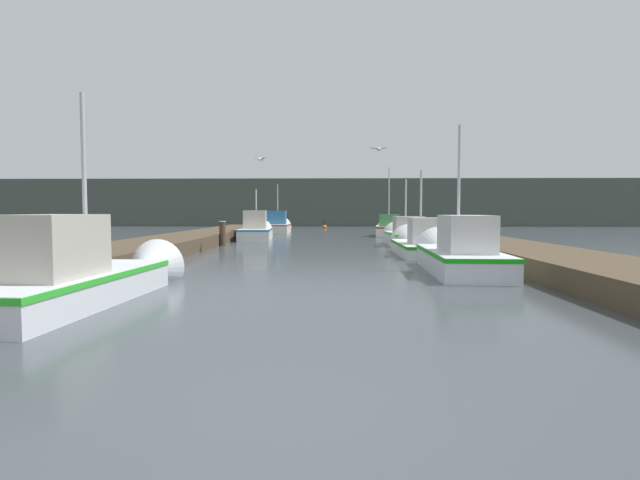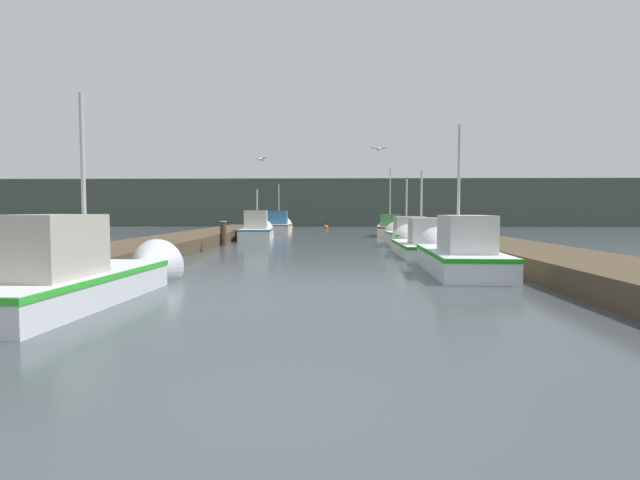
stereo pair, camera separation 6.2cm
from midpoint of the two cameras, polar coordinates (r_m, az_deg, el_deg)
The scene contains 18 objects.
ground_plane at distance 4.01m, azimuth -3.86°, elevation -20.98°, with size 200.00×200.00×0.00m.
dock_left at distance 20.80m, azimuth -17.27°, elevation -0.58°, with size 2.81×40.00×0.53m.
dock_right at distance 20.58m, azimuth 18.58°, elevation -0.65°, with size 2.81×40.00×0.53m.
distant_shore_ridge at distance 59.72m, azimuth 1.25°, elevation 4.19°, with size 120.00×16.00×4.97m.
fishing_boat_0 at distance 10.24m, azimuth -24.35°, elevation -3.50°, with size 1.70×6.08×4.13m.
fishing_boat_1 at distance 14.45m, azimuth 15.31°, elevation -1.42°, with size 1.92×6.02×4.46m.
fishing_boat_2 at distance 19.50m, azimuth 11.35°, elevation -0.47°, with size 1.82×5.45×3.76m.
fishing_boat_3 at distance 24.22m, azimuth 9.80°, elevation 0.48°, with size 1.76×4.92×3.59m.
fishing_boat_4 at distance 29.15m, azimuth -7.06°, elevation 1.07°, with size 2.10×5.85×3.35m.
fishing_boat_5 at distance 32.92m, azimuth 8.03°, elevation 1.32°, with size 2.03×4.82×4.91m.
fishing_boat_6 at distance 37.67m, azimuth -4.62°, elevation 1.62°, with size 1.82×5.14×4.10m.
mooring_piling_0 at distance 40.27m, azimuth -6.10°, elevation 1.72°, with size 0.30×0.30×0.97m.
mooring_piling_1 at distance 35.11m, azimuth -7.50°, elevation 1.58°, with size 0.26×0.26×1.11m.
mooring_piling_2 at distance 23.94m, azimuth -10.93°, elevation 0.78°, with size 0.33×0.33×1.16m.
mooring_piling_3 at distance 38.78m, azimuth 8.64°, elevation 1.83°, with size 0.27×0.27×1.23m.
channel_buoy at distance 45.44m, azimuth 0.73°, elevation 1.48°, with size 0.44×0.44×0.94m.
seagull_lead at distance 17.72m, azimuth 6.86°, elevation 10.29°, with size 0.55×0.29×0.12m.
seagull_1 at distance 20.25m, azimuth -6.66°, elevation 9.16°, with size 0.49×0.45×0.12m.
Camera 2 is at (0.38, -3.63, 1.65)m, focal length 28.00 mm.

